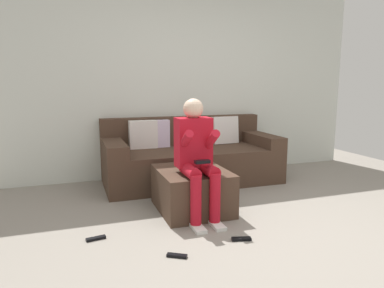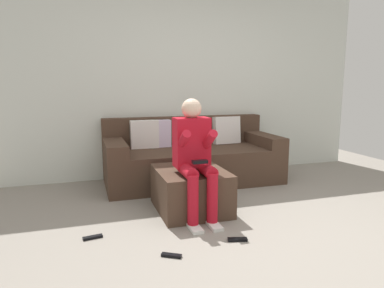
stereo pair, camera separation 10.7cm
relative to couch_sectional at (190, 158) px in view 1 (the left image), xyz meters
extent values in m
plane|color=gray|center=(0.08, -1.88, -0.31)|extent=(6.88, 6.88, 0.00)
cube|color=silver|center=(0.08, 0.48, 1.00)|extent=(5.29, 0.10, 2.62)
cube|color=#473326|center=(0.01, -0.06, -0.08)|extent=(2.26, 0.96, 0.45)
cube|color=#473326|center=(0.01, 0.34, 0.34)|extent=(2.26, 0.17, 0.39)
cube|color=#473326|center=(-1.00, -0.06, 0.22)|extent=(0.24, 0.96, 0.15)
cube|color=#473326|center=(1.01, -0.06, 0.22)|extent=(0.24, 0.96, 0.15)
cube|color=white|center=(-0.59, 0.18, 0.33)|extent=(0.37, 0.13, 0.37)
cube|color=silver|center=(-0.42, 0.19, 0.32)|extent=(0.37, 0.13, 0.36)
cube|color=white|center=(0.58, 0.19, 0.33)|extent=(0.39, 0.18, 0.39)
cube|color=#473326|center=(-0.34, -1.04, -0.10)|extent=(0.68, 0.80, 0.43)
cube|color=red|center=(-0.36, -1.14, 0.42)|extent=(0.34, 0.20, 0.48)
sphere|color=beige|center=(-0.36, -1.14, 0.74)|extent=(0.19, 0.19, 0.19)
cylinder|color=red|center=(-0.45, -1.31, 0.18)|extent=(0.12, 0.34, 0.12)
cylinder|color=red|center=(-0.45, -1.48, -0.05)|extent=(0.10, 0.10, 0.45)
cube|color=white|center=(-0.45, -1.54, -0.29)|extent=(0.10, 0.22, 0.03)
cylinder|color=red|center=(-0.48, -1.25, 0.45)|extent=(0.08, 0.31, 0.25)
cylinder|color=red|center=(-0.26, -1.31, 0.18)|extent=(0.12, 0.34, 0.12)
cylinder|color=red|center=(-0.26, -1.48, -0.05)|extent=(0.10, 0.10, 0.45)
cube|color=white|center=(-0.26, -1.54, -0.29)|extent=(0.10, 0.22, 0.03)
cylinder|color=red|center=(-0.24, -1.27, 0.43)|extent=(0.08, 0.35, 0.28)
cube|color=black|center=(-0.36, -1.39, 0.28)|extent=(0.14, 0.06, 0.03)
cube|color=black|center=(-0.18, -1.86, -0.30)|extent=(0.17, 0.09, 0.02)
cube|color=black|center=(-0.77, -1.96, -0.30)|extent=(0.15, 0.12, 0.02)
cube|color=black|center=(-1.33, -1.45, -0.30)|extent=(0.17, 0.07, 0.02)
camera|label=1|loc=(-1.46, -4.31, 0.97)|focal=32.71mm
camera|label=2|loc=(-1.36, -4.34, 0.97)|focal=32.71mm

